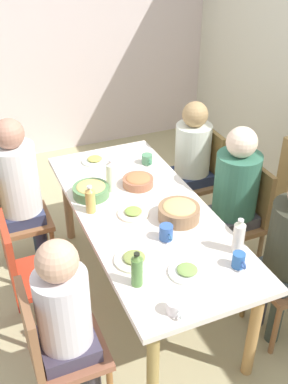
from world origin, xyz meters
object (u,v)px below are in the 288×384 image
object	(u,v)px
person_2	(191,155)
bowl_1	(91,190)
person_4	(19,184)
plate_1	(133,213)
bottle_1	(137,270)
bowl_2	(179,212)
bottle_3	(90,200)
plate_0	(95,160)
dining_table	(144,221)
bottle_0	(111,176)
person_1	(67,316)
chair_2	(199,174)
chair_4	(12,215)
plate_3	(134,259)
chair_3	(241,214)
person_3	(235,190)
cup_3	(239,260)
chair_5	(29,270)
bowl_0	(138,181)
chair_1	(53,348)
plate_2	(187,271)
cup_1	(166,232)
bottle_2	(239,236)
cup_2	(175,307)

from	to	relation	value
person_2	bowl_1	xyz separation A→B (m)	(0.34, -0.98, 0.09)
person_4	plate_1	world-z (taller)	person_4
bottle_1	bowl_1	bearing A→B (deg)	177.64
bowl_2	bottle_3	world-z (taller)	bottle_3
plate_0	bowl_2	size ratio (longest dim) A/B	0.78
dining_table	bottle_0	bearing A→B (deg)	-161.40
person_2	person_1	bearing A→B (deg)	-47.28
chair_2	person_2	world-z (taller)	person_2
bottle_1	bottle_3	size ratio (longest dim) A/B	1.09
person_4	bottle_0	xyz separation A→B (m)	(0.33, 0.60, 0.11)
chair_2	chair_4	xyz separation A→B (m)	(0.00, -1.61, 0.00)
plate_3	bowl_1	world-z (taller)	bowl_1
chair_3	bowl_2	size ratio (longest dim) A/B	3.32
person_3	plate_1	bearing A→B (deg)	-89.25
bowl_2	cup_3	bearing A→B (deg)	10.43
chair_4	person_3	bearing A→B (deg)	66.57
chair_2	chair_5	distance (m)	1.74
plate_3	chair_4	bearing A→B (deg)	-153.29
plate_3	cup_3	bearing A→B (deg)	62.03
plate_3	bowl_0	distance (m)	0.83
person_2	chair_4	distance (m)	1.53
chair_3	plate_0	xyz separation A→B (m)	(-0.79, -0.90, 0.26)
chair_1	chair_2	world-z (taller)	same
person_1	plate_3	world-z (taller)	person_1
chair_5	plate_2	bearing A→B (deg)	50.20
bowl_1	bowl_2	xyz separation A→B (m)	(0.49, 0.44, 0.01)
plate_1	plate_3	xyz separation A→B (m)	(0.43, -0.17, 0.00)
chair_5	cup_3	distance (m)	1.33
cup_1	bottle_0	bearing A→B (deg)	-169.85
chair_2	bottle_2	distance (m)	1.39
person_3	bottle_3	distance (m)	1.06
cup_1	chair_4	bearing A→B (deg)	-140.67
plate_2	bowl_1	world-z (taller)	bowl_1
plate_3	plate_2	bearing A→B (deg)	47.55
chair_3	person_3	bearing A→B (deg)	-90.00
plate_2	bottle_3	xyz separation A→B (m)	(-0.79, -0.31, 0.08)
person_4	cup_2	world-z (taller)	person_4
bowl_1	bottle_2	xyz separation A→B (m)	(0.92, 0.61, 0.06)
chair_3	bowl_1	distance (m)	1.16
plate_1	cup_1	world-z (taller)	cup_1
cup_1	bottle_2	size ratio (longest dim) A/B	0.52
person_4	cup_1	bearing A→B (deg)	36.12
person_4	bottle_3	bearing A→B (deg)	36.37
person_2	plate_2	size ratio (longest dim) A/B	5.55
person_3	chair_3	bearing A→B (deg)	90.00
chair_5	bowl_0	bearing A→B (deg)	109.56
chair_1	person_2	bearing A→B (deg)	130.95
person_4	cup_3	bearing A→B (deg)	35.66
plate_3	bottle_2	size ratio (longest dim) A/B	1.01
chair_2	bowl_1	size ratio (longest dim) A/B	3.50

